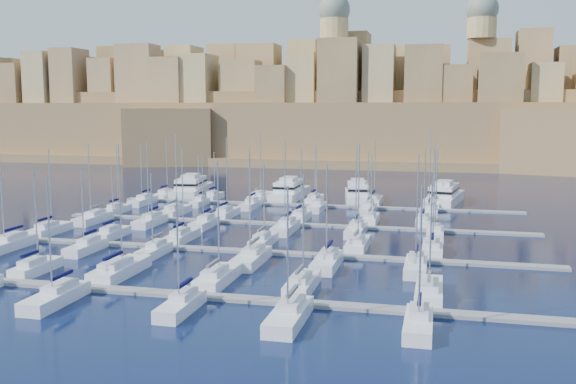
% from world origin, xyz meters
% --- Properties ---
extents(ground, '(600.00, 600.00, 0.00)m').
position_xyz_m(ground, '(0.00, 0.00, 0.00)').
color(ground, '#071133').
rests_on(ground, ground).
extents(pontoon_near, '(84.00, 2.00, 0.40)m').
position_xyz_m(pontoon_near, '(0.00, -34.00, 0.20)').
color(pontoon_near, slate).
rests_on(pontoon_near, ground).
extents(pontoon_mid_near, '(84.00, 2.00, 0.40)m').
position_xyz_m(pontoon_mid_near, '(0.00, -12.00, 0.20)').
color(pontoon_mid_near, slate).
rests_on(pontoon_mid_near, ground).
extents(pontoon_mid_far, '(84.00, 2.00, 0.40)m').
position_xyz_m(pontoon_mid_far, '(0.00, 10.00, 0.20)').
color(pontoon_mid_far, slate).
rests_on(pontoon_mid_far, ground).
extents(pontoon_far, '(84.00, 2.00, 0.40)m').
position_xyz_m(pontoon_far, '(0.00, 32.00, 0.20)').
color(pontoon_far, slate).
rests_on(pontoon_far, ground).
extents(sailboat_1, '(2.46, 8.20, 13.01)m').
position_xyz_m(sailboat_1, '(-23.26, -29.01, 0.73)').
color(sailboat_1, white).
rests_on(sailboat_1, ground).
extents(sailboat_2, '(3.28, 10.94, 16.46)m').
position_xyz_m(sailboat_2, '(-12.49, -27.66, 0.78)').
color(sailboat_2, white).
rests_on(sailboat_2, ground).
extents(sailboat_3, '(2.91, 9.70, 14.70)m').
position_xyz_m(sailboat_3, '(0.42, -28.27, 0.75)').
color(sailboat_3, white).
rests_on(sailboat_3, ground).
extents(sailboat_4, '(2.73, 9.10, 13.50)m').
position_xyz_m(sailboat_4, '(10.66, -28.56, 0.74)').
color(sailboat_4, white).
rests_on(sailboat_4, ground).
extents(sailboat_5, '(2.86, 9.55, 13.05)m').
position_xyz_m(sailboat_5, '(24.71, -28.35, 0.74)').
color(sailboat_5, white).
rests_on(sailboat_5, ground).
extents(sailboat_8, '(2.83, 9.45, 13.89)m').
position_xyz_m(sailboat_8, '(-13.52, -39.61, 0.75)').
color(sailboat_8, white).
rests_on(sailboat_8, ground).
extents(sailboat_9, '(2.50, 8.35, 12.23)m').
position_xyz_m(sailboat_9, '(0.38, -39.07, 0.72)').
color(sailboat_9, white).
rests_on(sailboat_9, ground).
extents(sailboat_10, '(2.94, 9.80, 13.66)m').
position_xyz_m(sailboat_10, '(11.80, -39.78, 0.75)').
color(sailboat_10, white).
rests_on(sailboat_10, ground).
extents(sailboat_11, '(2.57, 8.57, 14.00)m').
position_xyz_m(sailboat_11, '(23.97, -39.18, 0.74)').
color(sailboat_11, white).
rests_on(sailboat_11, ground).
extents(sailboat_12, '(2.73, 9.11, 14.17)m').
position_xyz_m(sailboat_12, '(-36.21, -6.56, 0.74)').
color(sailboat_12, white).
rests_on(sailboat_12, ground).
extents(sailboat_13, '(2.42, 8.08, 11.77)m').
position_xyz_m(sailboat_13, '(-24.73, -7.07, 0.72)').
color(sailboat_13, white).
rests_on(sailboat_13, ground).
extents(sailboat_14, '(2.66, 8.87, 14.60)m').
position_xyz_m(sailboat_14, '(-13.05, -6.68, 0.75)').
color(sailboat_14, white).
rests_on(sailboat_14, ground).
extents(sailboat_15, '(2.55, 8.51, 12.52)m').
position_xyz_m(sailboat_15, '(0.03, -6.85, 0.73)').
color(sailboat_15, white).
rests_on(sailboat_15, ground).
extents(sailboat_16, '(2.83, 9.43, 15.66)m').
position_xyz_m(sailboat_16, '(14.12, -6.40, 0.76)').
color(sailboat_16, white).
rests_on(sailboat_16, ground).
extents(sailboat_17, '(2.76, 9.22, 14.84)m').
position_xyz_m(sailboat_17, '(24.78, -6.51, 0.75)').
color(sailboat_17, white).
rests_on(sailboat_17, ground).
extents(sailboat_18, '(3.17, 10.55, 15.66)m').
position_xyz_m(sailboat_18, '(-35.47, -18.15, 0.77)').
color(sailboat_18, white).
rests_on(sailboat_18, ground).
extents(sailboat_19, '(2.52, 8.41, 12.38)m').
position_xyz_m(sailboat_19, '(-23.37, -17.10, 0.72)').
color(sailboat_19, white).
rests_on(sailboat_19, ground).
extents(sailboat_20, '(2.34, 7.79, 11.90)m').
position_xyz_m(sailboat_20, '(-12.96, -16.79, 0.72)').
color(sailboat_20, white).
rests_on(sailboat_20, ground).
extents(sailboat_21, '(3.06, 10.20, 15.13)m').
position_xyz_m(sailboat_21, '(1.52, -17.98, 0.76)').
color(sailboat_21, white).
rests_on(sailboat_21, ground).
extents(sailboat_22, '(2.93, 9.78, 13.71)m').
position_xyz_m(sailboat_22, '(11.66, -17.77, 0.75)').
color(sailboat_22, white).
rests_on(sailboat_22, ground).
extents(sailboat_23, '(2.69, 8.97, 15.15)m').
position_xyz_m(sailboat_23, '(22.89, -17.37, 0.75)').
color(sailboat_23, white).
rests_on(sailboat_23, ground).
extents(sailboat_24, '(2.36, 7.86, 13.72)m').
position_xyz_m(sailboat_24, '(-35.69, 14.83, 0.74)').
color(sailboat_24, white).
rests_on(sailboat_24, ground).
extents(sailboat_25, '(2.90, 9.65, 15.71)m').
position_xyz_m(sailboat_25, '(-23.77, 15.71, 0.76)').
color(sailboat_25, white).
rests_on(sailboat_25, ground).
extents(sailboat_26, '(2.73, 9.11, 15.29)m').
position_xyz_m(sailboat_26, '(-13.44, 15.44, 0.76)').
color(sailboat_26, white).
rests_on(sailboat_26, ground).
extents(sailboat_27, '(2.57, 8.58, 13.44)m').
position_xyz_m(sailboat_27, '(0.92, 15.18, 0.73)').
color(sailboat_27, white).
rests_on(sailboat_27, ground).
extents(sailboat_28, '(2.50, 8.35, 12.45)m').
position_xyz_m(sailboat_28, '(13.71, 15.07, 0.72)').
color(sailboat_28, white).
rests_on(sailboat_28, ground).
extents(sailboat_29, '(2.65, 8.82, 13.67)m').
position_xyz_m(sailboat_29, '(22.95, 15.30, 0.74)').
color(sailboat_29, white).
rests_on(sailboat_29, ground).
extents(sailboat_30, '(2.84, 9.45, 14.41)m').
position_xyz_m(sailboat_30, '(-34.83, 4.39, 0.75)').
color(sailboat_30, white).
rests_on(sailboat_30, ground).
extents(sailboat_31, '(2.79, 9.29, 14.98)m').
position_xyz_m(sailboat_31, '(-23.69, 4.47, 0.75)').
color(sailboat_31, white).
rests_on(sailboat_31, ground).
extents(sailboat_32, '(2.61, 8.71, 12.76)m').
position_xyz_m(sailboat_32, '(-13.72, 4.75, 0.73)').
color(sailboat_32, white).
rests_on(sailboat_32, ground).
extents(sailboat_33, '(2.96, 9.88, 15.61)m').
position_xyz_m(sailboat_33, '(0.84, 4.18, 0.76)').
color(sailboat_33, white).
rests_on(sailboat_33, ground).
extents(sailboat_34, '(2.78, 9.26, 15.07)m').
position_xyz_m(sailboat_34, '(12.49, 4.48, 0.75)').
color(sailboat_34, white).
rests_on(sailboat_34, ground).
extents(sailboat_35, '(2.63, 8.76, 14.38)m').
position_xyz_m(sailboat_35, '(25.01, 4.73, 0.74)').
color(sailboat_35, white).
rests_on(sailboat_35, ground).
extents(sailboat_36, '(2.57, 8.57, 13.93)m').
position_xyz_m(sailboat_36, '(-35.28, 37.18, 0.74)').
color(sailboat_36, white).
rests_on(sailboat_36, ground).
extents(sailboat_37, '(2.34, 7.80, 10.95)m').
position_xyz_m(sailboat_37, '(-23.66, 36.80, 0.71)').
color(sailboat_37, white).
rests_on(sailboat_37, ground).
extents(sailboat_38, '(3.09, 10.29, 15.40)m').
position_xyz_m(sailboat_38, '(-13.29, 38.02, 0.77)').
color(sailboat_38, white).
rests_on(sailboat_38, ground).
extents(sailboat_39, '(2.65, 8.82, 12.56)m').
position_xyz_m(sailboat_39, '(-0.80, 37.30, 0.73)').
color(sailboat_39, white).
rests_on(sailboat_39, ground).
extents(sailboat_40, '(2.99, 9.95, 14.39)m').
position_xyz_m(sailboat_40, '(12.00, 37.85, 0.75)').
color(sailboat_40, white).
rests_on(sailboat_40, ground).
extents(sailboat_41, '(2.54, 8.47, 13.34)m').
position_xyz_m(sailboat_41, '(24.26, 37.13, 0.73)').
color(sailboat_41, white).
rests_on(sailboat_41, ground).
extents(sailboat_42, '(2.81, 9.38, 13.15)m').
position_xyz_m(sailboat_42, '(-35.80, 26.43, 0.74)').
color(sailboat_42, white).
rests_on(sailboat_42, ground).
extents(sailboat_43, '(2.14, 7.15, 11.11)m').
position_xyz_m(sailboat_43, '(-23.44, 27.52, 0.70)').
color(sailboat_43, white).
rests_on(sailboat_43, ground).
extents(sailboat_44, '(2.60, 8.68, 12.68)m').
position_xyz_m(sailboat_44, '(-11.99, 26.77, 0.73)').
color(sailboat_44, white).
rests_on(sailboat_44, ground).
extents(sailboat_45, '(2.59, 8.64, 13.34)m').
position_xyz_m(sailboat_45, '(1.76, 26.79, 0.73)').
color(sailboat_45, white).
rests_on(sailboat_45, ground).
extents(sailboat_46, '(2.76, 9.20, 12.49)m').
position_xyz_m(sailboat_46, '(12.00, 26.52, 0.73)').
color(sailboat_46, white).
rests_on(sailboat_46, ground).
extents(sailboat_47, '(3.25, 10.83, 16.13)m').
position_xyz_m(sailboat_47, '(23.64, 25.71, 0.78)').
color(sailboat_47, white).
rests_on(sailboat_47, ground).
extents(motor_yacht_a, '(8.58, 20.51, 5.25)m').
position_xyz_m(motor_yacht_a, '(-31.47, 43.06, 1.73)').
color(motor_yacht_a, white).
rests_on(motor_yacht_a, ground).
extents(motor_yacht_b, '(5.80, 18.52, 5.25)m').
position_xyz_m(motor_yacht_b, '(-7.55, 42.36, 1.73)').
color(motor_yacht_b, white).
rests_on(motor_yacht_b, ground).
extents(motor_yacht_c, '(7.85, 17.70, 5.25)m').
position_xyz_m(motor_yacht_c, '(7.99, 41.72, 1.73)').
color(motor_yacht_c, white).
rests_on(motor_yacht_c, ground).
extents(motor_yacht_d, '(8.85, 19.67, 5.25)m').
position_xyz_m(motor_yacht_d, '(26.54, 42.62, 1.73)').
color(motor_yacht_d, white).
rests_on(motor_yacht_d, ground).
extents(fortified_city, '(460.00, 108.95, 59.52)m').
position_xyz_m(fortified_city, '(-0.19, 155.26, 14.74)').
color(fortified_city, brown).
rests_on(fortified_city, ground).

